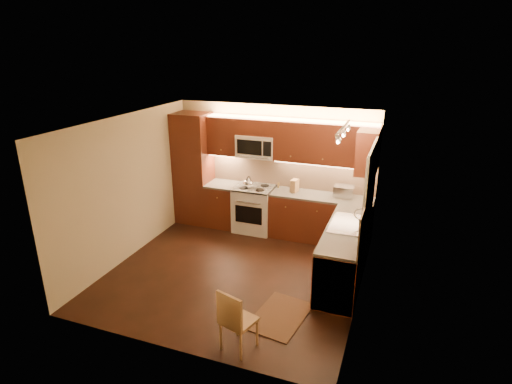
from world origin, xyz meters
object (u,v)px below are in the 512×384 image
at_px(kettle, 248,182).
at_px(toaster_oven, 344,191).
at_px(knife_block, 295,186).
at_px(soap_bottle, 366,206).
at_px(dining_chair, 239,319).
at_px(stove, 254,209).
at_px(microwave, 257,146).
at_px(sink, 348,220).

xyz_separation_m(kettle, toaster_oven, (1.83, 0.19, -0.03)).
height_order(knife_block, soap_bottle, knife_block).
relative_size(toaster_oven, dining_chair, 0.42).
bearing_deg(knife_block, stove, -164.32).
distance_m(stove, kettle, 0.59).
distance_m(stove, toaster_oven, 1.82).
relative_size(kettle, soap_bottle, 1.12).
bearing_deg(microwave, soap_bottle, -15.57).
height_order(microwave, dining_chair, microwave).
relative_size(stove, knife_block, 3.75).
xyz_separation_m(toaster_oven, dining_chair, (-0.69, -3.46, -0.58)).
relative_size(sink, soap_bottle, 4.13).
bearing_deg(soap_bottle, stove, 173.94).
distance_m(kettle, dining_chair, 3.52).
relative_size(stove, microwave, 1.21).
bearing_deg(stove, knife_block, 4.16).
height_order(knife_block, dining_chair, knife_block).
distance_m(stove, dining_chair, 3.51).
relative_size(sink, dining_chair, 1.01).
distance_m(sink, knife_block, 1.68).
height_order(kettle, dining_chair, kettle).
height_order(sink, soap_bottle, soap_bottle).
bearing_deg(knife_block, toaster_oven, 14.37).
bearing_deg(sink, stove, 150.64).
relative_size(sink, kettle, 3.68).
bearing_deg(toaster_oven, stove, -175.29).
bearing_deg(microwave, toaster_oven, -0.99).
height_order(sink, kettle, kettle).
bearing_deg(microwave, stove, -90.00).
xyz_separation_m(sink, soap_bottle, (0.20, 0.65, 0.03)).
bearing_deg(microwave, knife_block, -5.46).
bearing_deg(toaster_oven, microwave, -179.75).
bearing_deg(kettle, stove, 51.19).
relative_size(stove, toaster_oven, 2.58).
bearing_deg(stove, microwave, 90.00).
distance_m(sink, kettle, 2.34).
xyz_separation_m(toaster_oven, knife_block, (-0.93, -0.05, 0.02)).
bearing_deg(stove, toaster_oven, 3.46).
relative_size(stove, kettle, 3.94).
bearing_deg(microwave, kettle, -114.46).
distance_m(stove, knife_block, 0.98).
bearing_deg(kettle, dining_chair, -58.90).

